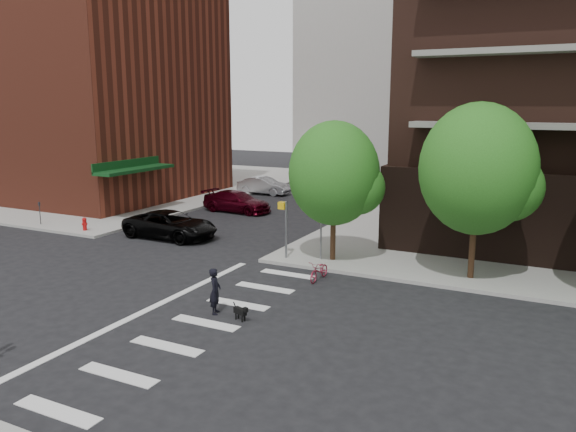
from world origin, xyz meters
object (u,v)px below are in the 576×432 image
scooter (319,270)px  parked_car_maroon (237,202)px  dog_walker (215,291)px  parked_car_black (171,225)px  parked_car_silver (264,186)px  fire_hydrant (85,223)px

scooter → parked_car_maroon: bearing=135.3°
scooter → dog_walker: bearing=-108.0°
parked_car_black → dog_walker: dog_walker is taller
parked_car_maroon → parked_car_silver: size_ratio=1.14×
fire_hydrant → parked_car_maroon: size_ratio=0.15×
parked_car_black → parked_car_maroon: size_ratio=1.09×
parked_car_maroon → parked_car_silver: (-1.98, 7.23, -0.00)m
parked_car_maroon → parked_car_silver: parked_car_maroon is taller
parked_car_black → parked_car_silver: parked_car_black is taller
parked_car_black → parked_car_silver: bearing=11.1°
parked_car_black → dog_walker: bearing=-133.4°
fire_hydrant → scooter: (15.00, -1.97, -0.14)m
scooter → parked_car_silver: bearing=125.9°
parked_car_maroon → fire_hydrant: bearing=158.5°
fire_hydrant → dog_walker: size_ratio=0.46×
fire_hydrant → parked_car_maroon: parked_car_maroon is taller
parked_car_maroon → dog_walker: dog_walker is taller
fire_hydrant → parked_car_maroon: (4.28, 9.05, 0.14)m
fire_hydrant → parked_car_maroon: 10.01m
fire_hydrant → parked_car_black: bearing=13.5°
parked_car_silver → scooter: bearing=-145.2°
fire_hydrant → scooter: size_ratio=0.46×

